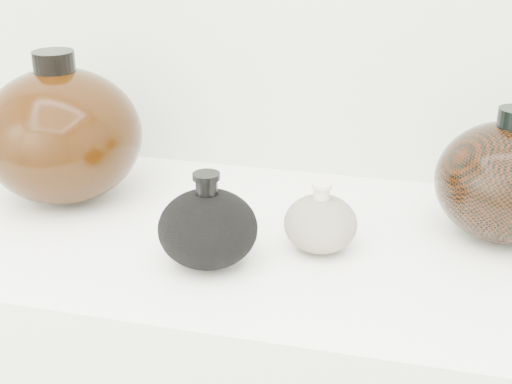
% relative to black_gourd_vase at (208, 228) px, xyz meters
% --- Properties ---
extents(black_gourd_vase, '(0.16, 0.16, 0.13)m').
position_rel_black_gourd_vase_xyz_m(black_gourd_vase, '(0.00, 0.00, 0.00)').
color(black_gourd_vase, black).
rests_on(black_gourd_vase, display_counter).
extents(cream_gourd_vase, '(0.12, 0.12, 0.10)m').
position_rel_black_gourd_vase_xyz_m(cream_gourd_vase, '(0.14, 0.07, -0.01)').
color(cream_gourd_vase, '#BDA993').
rests_on(cream_gourd_vase, display_counter).
extents(left_round_pot, '(0.26, 0.26, 0.23)m').
position_rel_black_gourd_vase_xyz_m(left_round_pot, '(-0.28, 0.15, 0.05)').
color(left_round_pot, black).
rests_on(left_round_pot, display_counter).
extents(right_round_pot, '(0.24, 0.24, 0.19)m').
position_rel_black_gourd_vase_xyz_m(right_round_pot, '(0.38, 0.18, 0.03)').
color(right_round_pot, black).
rests_on(right_round_pot, display_counter).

